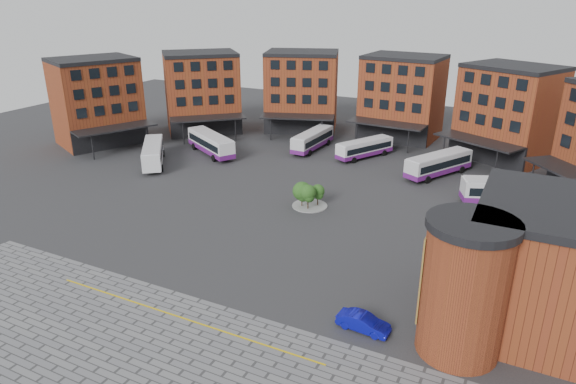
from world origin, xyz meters
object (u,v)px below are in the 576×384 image
at_px(bus_a, 153,152).
at_px(bus_b, 211,143).
at_px(bus_f, 512,192).
at_px(bus_d, 365,148).
at_px(tree_island, 307,193).
at_px(bus_c, 313,140).
at_px(blue_car, 363,322).
at_px(bus_e, 439,164).

bearing_deg(bus_a, bus_b, 22.21).
bearing_deg(bus_f, bus_a, -103.88).
xyz_separation_m(bus_d, bus_f, (22.66, -10.62, 0.27)).
height_order(tree_island, bus_d, tree_island).
height_order(bus_c, bus_d, bus_c).
bearing_deg(bus_c, blue_car, -58.69).
relative_size(bus_d, bus_f, 0.83).
relative_size(bus_c, bus_f, 0.91).
bearing_deg(bus_a, bus_e, -18.07).
xyz_separation_m(bus_c, bus_e, (21.55, -3.90, 0.08)).
bearing_deg(bus_e, tree_island, -93.75).
relative_size(bus_a, bus_d, 1.06).
bearing_deg(bus_e, bus_b, -141.99).
xyz_separation_m(bus_a, blue_car, (42.32, -25.18, -1.25)).
xyz_separation_m(tree_island, bus_c, (-9.49, 22.98, -0.16)).
bearing_deg(tree_island, bus_a, 170.32).
bearing_deg(bus_e, bus_f, -6.04).
bearing_deg(bus_a, tree_island, -47.31).
distance_m(bus_b, bus_c, 16.92).
height_order(bus_c, bus_e, bus_e).
bearing_deg(tree_island, bus_b, 150.49).
relative_size(bus_a, bus_c, 0.97).
distance_m(bus_b, bus_f, 45.73).
bearing_deg(blue_car, bus_a, 63.47).
height_order(tree_island, blue_car, tree_island).
bearing_deg(bus_f, blue_car, -36.24).
xyz_separation_m(bus_a, bus_e, (40.20, 14.28, -0.18)).
bearing_deg(bus_c, bus_a, -133.07).
distance_m(bus_a, bus_d, 33.08).
bearing_deg(tree_island, bus_f, 28.02).
distance_m(tree_island, bus_f, 25.41).
height_order(bus_f, blue_car, bus_f).
height_order(bus_b, bus_f, bus_b).
bearing_deg(blue_car, bus_e, 7.29).
distance_m(bus_a, bus_b, 9.68).
xyz_separation_m(bus_b, bus_d, (23.05, 9.37, -0.27)).
xyz_separation_m(tree_island, blue_car, (14.17, -20.37, -1.16)).
bearing_deg(bus_f, bus_b, -113.46).
relative_size(bus_e, blue_car, 2.70).
bearing_deg(bus_b, bus_a, -179.65).
distance_m(bus_f, blue_car, 33.36).
relative_size(bus_b, bus_d, 1.16).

